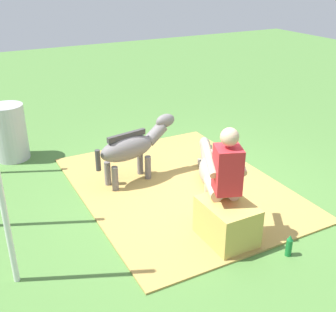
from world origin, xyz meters
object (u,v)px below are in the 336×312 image
pony_standing (132,147)px  soda_bottle (289,246)px  pony_lying (212,169)px  water_barrel (10,132)px  person_seated (224,175)px  hay_bale (227,222)px

pony_standing → soda_bottle: pony_standing is taller
pony_lying → soda_bottle: 1.86m
water_barrel → person_seated: bearing=-151.4°
hay_bale → pony_lying: bearing=-27.0°
pony_standing → pony_lying: pony_standing is taller
soda_bottle → water_barrel: 4.62m
pony_standing → pony_lying: bearing=-118.0°
soda_bottle → water_barrel: bearing=28.8°
hay_bale → soda_bottle: bearing=-141.0°
pony_lying → water_barrel: bearing=48.0°
soda_bottle → water_barrel: (4.04, 2.22, 0.33)m
hay_bale → person_seated: bearing=-14.4°
pony_standing → water_barrel: (1.65, 1.42, -0.09)m
hay_bale → soda_bottle: size_ratio=2.51×
pony_lying → water_barrel: (2.19, 2.44, 0.26)m
person_seated → soda_bottle: (-0.71, -0.40, -0.63)m
pony_lying → person_seated: bearing=151.4°
water_barrel → hay_bale: bearing=-153.1°
pony_lying → hay_bale: bearing=153.0°
pony_standing → water_barrel: same height
hay_bale → water_barrel: (3.49, 1.77, 0.21)m
person_seated → pony_lying: size_ratio=1.02×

